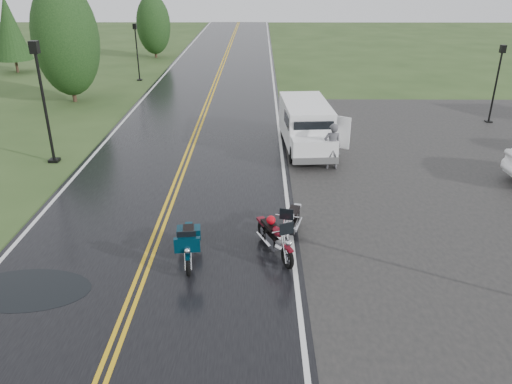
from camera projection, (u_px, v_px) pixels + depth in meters
ground at (149, 258)px, 13.09m from camera, size 120.00×120.00×0.00m
road at (195, 138)px, 22.18m from camera, size 8.00×100.00×0.04m
parking_pad at (489, 183)px, 17.56m from camera, size 14.00×24.00×0.03m
motorcycle_red at (288, 249)px, 12.32m from camera, size 1.49×2.18×1.21m
motorcycle_teal at (188, 257)px, 12.05m from camera, size 0.94×2.04×1.16m
motorcycle_silver at (285, 233)px, 13.08m from camera, size 1.22×2.12×1.18m
van_white at (293, 140)px, 18.92m from camera, size 2.20×5.09×1.95m
person_at_van at (332, 147)px, 18.47m from camera, size 0.65×0.44×1.74m
lamp_post_near_left at (44, 103)px, 18.57m from camera, size 0.40×0.40×4.63m
lamp_post_far_left at (137, 52)px, 32.59m from camera, size 0.32×0.32×3.68m
lamp_post_far_right at (496, 84)px, 23.62m from camera, size 0.32×0.32×3.73m
tree_left_mid at (68, 52)px, 27.03m from camera, size 3.51×3.51×5.49m
tree_left_far at (154, 31)px, 40.81m from camera, size 2.75×2.75×4.23m
pine_left_far at (11, 36)px, 34.82m from camera, size 2.45×2.45×5.10m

